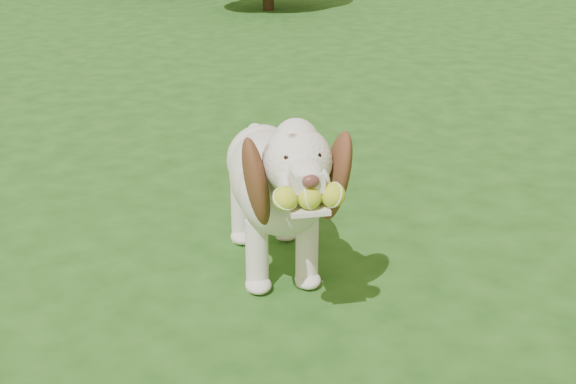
{
  "coord_description": "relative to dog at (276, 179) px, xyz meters",
  "views": [
    {
      "loc": [
        0.45,
        -3.28,
        1.78
      ],
      "look_at": [
        0.6,
        -0.29,
        0.51
      ],
      "focal_mm": 50.0,
      "sensor_mm": 36.0,
      "label": 1
    }
  ],
  "objects": [
    {
      "name": "dog",
      "position": [
        0.0,
        0.0,
        0.0
      ],
      "size": [
        0.56,
        1.34,
        0.87
      ],
      "rotation": [
        0.0,
        0.0,
        0.15
      ],
      "color": "silver",
      "rests_on": "ground"
    },
    {
      "name": "ground",
      "position": [
        -0.56,
        0.02,
        -0.46
      ],
      "size": [
        80.0,
        80.0,
        0.0
      ],
      "primitive_type": "plane",
      "color": "#1C4513",
      "rests_on": "ground"
    }
  ]
}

